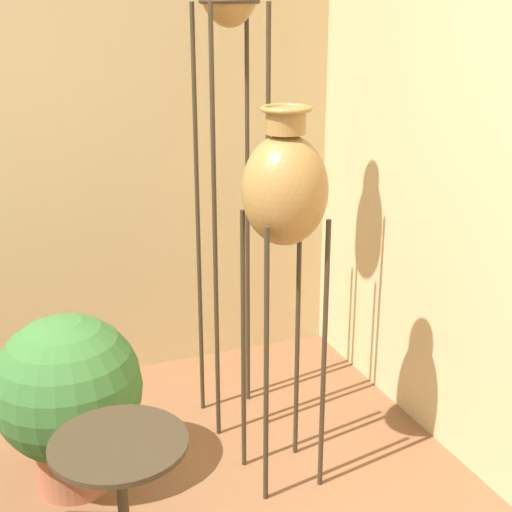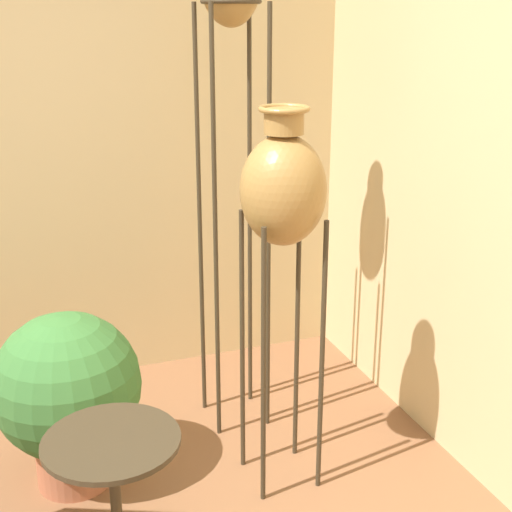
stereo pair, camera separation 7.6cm
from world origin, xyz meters
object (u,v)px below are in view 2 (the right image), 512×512
Objects in this scene: vase_stand_tall at (231,7)px; potted_plant at (68,392)px; vase_stand_medium at (283,194)px; side_table at (115,486)px.

potted_plant is (-0.79, -0.25, -1.46)m from vase_stand_tall.
vase_stand_medium is at bearing -87.18° from vase_stand_tall.
vase_stand_tall is 1.68m from potted_plant.
vase_stand_medium is 1.16m from side_table.
vase_stand_medium is (0.03, -0.51, -0.66)m from vase_stand_tall.
vase_stand_medium reaches higher than potted_plant.
vase_stand_medium is 2.07× the size of potted_plant.
vase_stand_tall reaches higher than vase_stand_medium.
vase_stand_tall reaches higher than side_table.
side_table is 0.83× the size of potted_plant.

